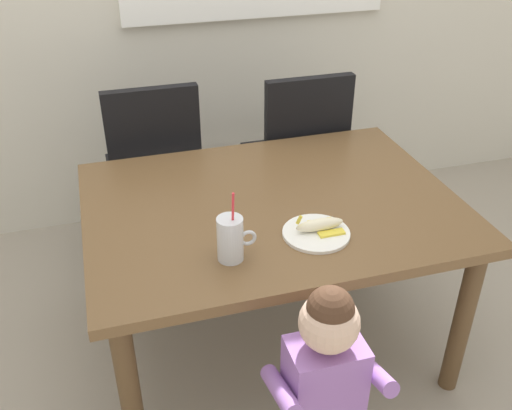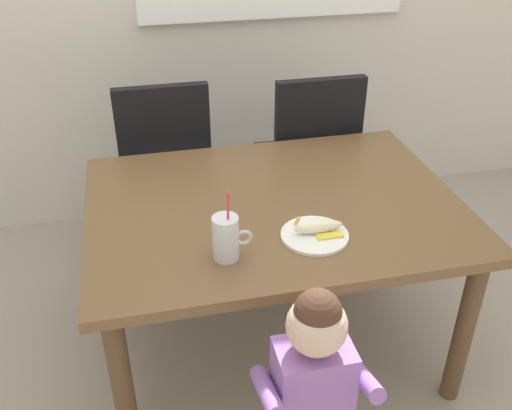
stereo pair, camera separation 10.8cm
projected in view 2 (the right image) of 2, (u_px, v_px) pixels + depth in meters
The scene contains 8 objects.
ground_plane at pixel (272, 341), 2.49m from camera, with size 24.00×24.00×0.00m, color #9E9384.
dining_table at pixel (274, 221), 2.17m from camera, with size 1.37×1.02×0.71m.
dining_chair_left at pixel (165, 161), 2.77m from camera, with size 0.44×0.45×0.96m.
dining_chair_right at pixel (310, 152), 2.85m from camera, with size 0.44×0.44×0.96m.
toddler_standing at pixel (313, 378), 1.64m from camera, with size 0.33×0.24×0.84m.
milk_cup at pixel (226, 240), 1.80m from camera, with size 0.13×0.08×0.25m.
snack_plate at pixel (315, 235), 1.93m from camera, with size 0.23×0.23×0.01m, color white.
peeled_banana at pixel (319, 227), 1.93m from camera, with size 0.17×0.11×0.07m.
Camera 2 is at (-0.47, -1.76, 1.80)m, focal length 40.20 mm.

